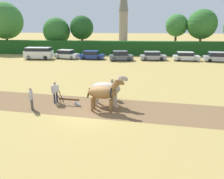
# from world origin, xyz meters

# --- Properties ---
(ground_plane) EXTENTS (240.00, 240.00, 0.00)m
(ground_plane) POSITION_xyz_m (0.00, 0.00, 0.00)
(ground_plane) COLOR #A88E4C
(plowed_furrow_strip) EXTENTS (34.04, 7.78, 0.01)m
(plowed_furrow_strip) POSITION_xyz_m (-4.16, 1.63, 0.00)
(plowed_furrow_strip) COLOR brown
(plowed_furrow_strip) RESTS_ON ground
(hedgerow) EXTENTS (61.95, 1.69, 2.63)m
(hedgerow) POSITION_xyz_m (0.00, 28.57, 1.32)
(hedgerow) COLOR #194719
(hedgerow) RESTS_ON ground
(tree_far_left) EXTENTS (7.43, 7.43, 10.08)m
(tree_far_left) POSITION_xyz_m (-23.61, 31.30, 6.36)
(tree_far_left) COLOR #4C3823
(tree_far_left) RESTS_ON ground
(tree_left) EXTENTS (5.52, 5.52, 7.03)m
(tree_left) POSITION_xyz_m (-12.89, 31.85, 4.26)
(tree_left) COLOR #4C3823
(tree_left) RESTS_ON ground
(tree_center_left) EXTENTS (4.82, 4.82, 7.40)m
(tree_center_left) POSITION_xyz_m (-7.63, 32.22, 4.97)
(tree_center_left) COLOR brown
(tree_center_left) RESTS_ON ground
(tree_center) EXTENTS (4.41, 4.41, 7.68)m
(tree_center) POSITION_xyz_m (11.65, 32.89, 5.44)
(tree_center) COLOR #4C3823
(tree_center) RESTS_ON ground
(tree_center_right) EXTENTS (5.58, 5.58, 8.47)m
(tree_center_right) POSITION_xyz_m (16.07, 31.14, 5.67)
(tree_center_right) COLOR brown
(tree_center_right) RESTS_ON ground
(church_spire) EXTENTS (3.23, 3.23, 20.98)m
(church_spire) POSITION_xyz_m (-0.26, 62.36, 10.98)
(church_spire) COLOR gray
(church_spire) RESTS_ON ground
(draft_horse_lead_left) EXTENTS (2.74, 1.12, 2.43)m
(draft_horse_lead_left) POSITION_xyz_m (0.94, 0.47, 1.35)
(draft_horse_lead_left) COLOR brown
(draft_horse_lead_left) RESTS_ON ground
(draft_horse_lead_right) EXTENTS (2.93, 1.24, 2.42)m
(draft_horse_lead_right) POSITION_xyz_m (1.06, 1.62, 1.32)
(draft_horse_lead_right) COLOR #B2A38E
(draft_horse_lead_right) RESTS_ON ground
(plow) EXTENTS (1.82, 0.53, 1.13)m
(plow) POSITION_xyz_m (-1.67, 1.35, 0.33)
(plow) COLOR #4C331E
(plow) RESTS_ON ground
(farmer_at_plow) EXTENTS (0.47, 0.55, 1.69)m
(farmer_at_plow) POSITION_xyz_m (-2.97, 1.73, 0.99)
(farmer_at_plow) COLOR #28334C
(farmer_at_plow) RESTS_ON ground
(farmer_beside_team) EXTENTS (0.23, 0.68, 1.71)m
(farmer_beside_team) POSITION_xyz_m (1.30, 3.04, 1.00)
(farmer_beside_team) COLOR #38332D
(farmer_beside_team) RESTS_ON ground
(farmer_onlooker_left) EXTENTS (0.33, 0.64, 1.63)m
(farmer_onlooker_left) POSITION_xyz_m (-4.20, 0.24, 0.94)
(farmer_onlooker_left) COLOR #4C4C4C
(farmer_onlooker_left) RESTS_ON ground
(parked_van) EXTENTS (4.67, 2.04, 1.98)m
(parked_van) POSITION_xyz_m (-13.01, 22.29, 1.02)
(parked_van) COLOR silver
(parked_van) RESTS_ON ground
(parked_car_left) EXTENTS (4.25, 2.56, 1.52)m
(parked_car_left) POSITION_xyz_m (-8.43, 23.21, 0.73)
(parked_car_left) COLOR silver
(parked_car_left) RESTS_ON ground
(parked_car_center_left) EXTENTS (4.10, 1.87, 1.41)m
(parked_car_center_left) POSITION_xyz_m (-3.96, 23.02, 0.68)
(parked_car_center_left) COLOR navy
(parked_car_center_left) RESTS_ON ground
(parked_car_center) EXTENTS (4.07, 2.48, 1.59)m
(parked_car_center) POSITION_xyz_m (1.03, 22.00, 0.76)
(parked_car_center) COLOR #565B66
(parked_car_center) RESTS_ON ground
(parked_car_center_right) EXTENTS (4.30, 1.99, 1.43)m
(parked_car_center_right) POSITION_xyz_m (6.29, 22.92, 0.70)
(parked_car_center_right) COLOR #9E9EA8
(parked_car_center_right) RESTS_ON ground
(parked_car_right) EXTENTS (4.19, 1.85, 1.43)m
(parked_car_right) POSITION_xyz_m (11.64, 22.80, 0.69)
(parked_car_right) COLOR silver
(parked_car_right) RESTS_ON ground
(parked_car_far_right) EXTENTS (4.46, 2.26, 1.52)m
(parked_car_far_right) POSITION_xyz_m (16.50, 22.37, 0.73)
(parked_car_far_right) COLOR #A8A8B2
(parked_car_far_right) RESTS_ON ground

